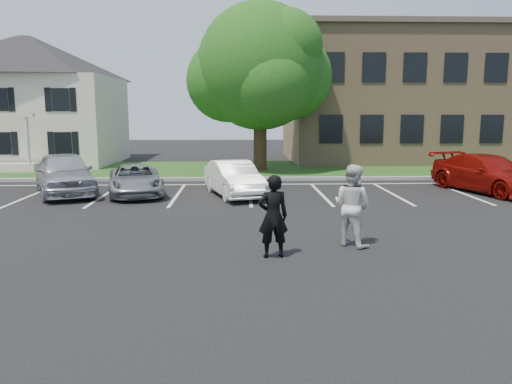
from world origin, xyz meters
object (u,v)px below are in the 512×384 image
car_silver_west (64,173)px  car_red_compact (488,174)px  tree (262,70)px  man_white_shirt (352,205)px  house (30,100)px  office_building (456,96)px  car_silver_minivan (135,180)px  man_black_suit (273,216)px  car_white_sedan (234,179)px

car_silver_west → car_red_compact: size_ratio=0.95×
tree → man_white_shirt: (1.46, -15.14, -4.36)m
house → office_building: office_building is taller
car_red_compact → car_silver_minivan: bearing=162.8°
car_silver_west → car_silver_minivan: size_ratio=1.15×
house → office_building: size_ratio=0.46×
house → tree: tree is taller
car_silver_minivan → car_silver_west: bearing=162.0°
man_black_suit → car_silver_minivan: size_ratio=0.44×
man_black_suit → tree: bearing=-99.2°
man_white_shirt → car_white_sedan: bearing=-24.4°
office_building → car_white_sedan: bearing=-135.7°
office_building → car_silver_minivan: office_building is taller
man_white_shirt → car_red_compact: size_ratio=0.39×
tree → car_red_compact: tree is taller
office_building → car_red_compact: (-4.48, -13.71, -3.42)m
car_white_sedan → car_silver_west: bearing=158.0°
man_black_suit → car_white_sedan: (-0.93, 8.12, -0.26)m
man_black_suit → car_silver_west: (-7.51, 8.71, -0.10)m
man_black_suit → car_silver_west: size_ratio=0.38×
house → car_red_compact: size_ratio=2.01×
car_silver_west → car_silver_minivan: (2.77, -0.22, -0.24)m
house → car_silver_west: (5.82, -11.63, -3.01)m
car_red_compact → man_white_shirt: bearing=-150.9°
tree → car_red_compact: bearing=-40.4°
house → car_white_sedan: bearing=-44.6°
man_white_shirt → car_red_compact: 10.60m
car_silver_west → car_silver_minivan: bearing=-29.4°
car_silver_west → tree: bearing=17.7°
office_building → car_red_compact: bearing=-108.1°
house → man_white_shirt: house is taller
house → car_red_compact: house is taller
tree → car_silver_west: 11.77m
house → car_white_sedan: size_ratio=2.54×
car_silver_west → car_red_compact: car_silver_west is taller
car_silver_minivan → man_white_shirt: bearing=-61.9°
office_building → tree: tree is taller
car_silver_minivan → car_red_compact: car_red_compact is taller
tree → man_white_shirt: size_ratio=4.45×
house → man_black_suit: bearing=-56.8°
tree → car_silver_west: tree is taller
tree → man_white_shirt: tree is taller
house → car_silver_minivan: (8.59, -11.85, -3.24)m
man_white_shirt → car_silver_minivan: 10.12m
car_white_sedan → car_red_compact: car_red_compact is taller
man_white_shirt → car_white_sedan: (-2.89, 7.21, -0.32)m
house → office_building: (27.00, 2.02, 0.33)m
house → office_building: 27.08m
house → car_red_compact: (22.52, -11.69, -3.09)m
man_black_suit → car_white_sedan: bearing=-90.9°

